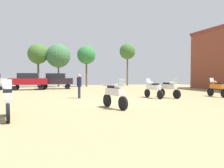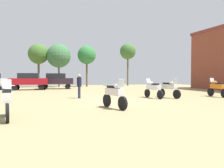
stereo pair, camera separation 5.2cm
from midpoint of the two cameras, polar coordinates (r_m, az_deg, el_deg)
ground_plane at (r=14.82m, az=0.47°, el=-4.38°), size 44.00×52.00×0.02m
motorcycle_1 at (r=19.50m, az=25.24°, el=-0.85°), size 0.62×2.14×1.49m
motorcycle_3 at (r=17.33m, az=14.36°, el=-1.03°), size 0.78×2.20×1.51m
motorcycle_5 at (r=11.29m, az=0.62°, el=-2.58°), size 0.77×2.11×1.51m
motorcycle_7 at (r=16.96m, az=10.44°, el=-1.12°), size 0.65×2.25×1.46m
motorcycle_8 at (r=9.45m, az=-25.37°, el=-3.65°), size 0.66×2.23×1.51m
car_2 at (r=28.27m, az=-20.67°, el=0.94°), size 4.42×2.10×2.00m
car_3 at (r=29.53m, az=-14.22°, el=1.05°), size 4.53×2.46×2.00m
person_2 at (r=16.63m, az=-8.50°, el=-0.03°), size 0.39×0.39×1.79m
tree_1 at (r=35.25m, az=-6.63°, el=7.35°), size 2.86×2.86×6.39m
tree_2 at (r=38.33m, az=3.94°, el=8.27°), size 2.69×2.69×7.22m
tree_3 at (r=34.75m, az=-13.64°, el=7.01°), size 3.59×3.59×6.50m
tree_5 at (r=35.30m, az=-18.48°, el=7.29°), size 3.03×3.03×6.50m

